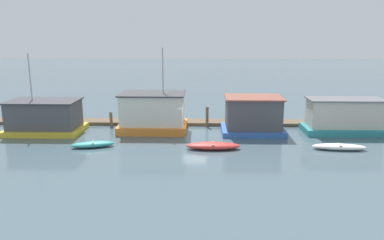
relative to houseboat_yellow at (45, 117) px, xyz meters
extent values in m
plane|color=#475B66|center=(13.15, 0.25, -1.41)|extent=(200.00, 200.00, 0.00)
cube|color=brown|center=(13.15, 3.64, -1.26)|extent=(42.40, 1.96, 0.30)
cube|color=gold|center=(0.00, 0.00, -1.17)|extent=(6.54, 4.11, 0.47)
cube|color=#4C4C51|center=(0.00, 0.00, 0.23)|extent=(5.81, 3.39, 2.34)
cube|color=#38383D|center=(0.00, 0.00, 1.46)|extent=(6.11, 3.69, 0.12)
cylinder|color=#B2B2B7|center=(-0.97, 0.00, 3.56)|extent=(0.12, 0.12, 4.07)
cube|color=orange|center=(9.56, 0.85, -1.06)|extent=(6.07, 4.10, 0.70)
cube|color=silver|center=(9.56, 0.85, 0.62)|extent=(5.49, 3.53, 2.67)
cube|color=#38383D|center=(9.56, 0.85, 2.01)|extent=(5.79, 3.83, 0.12)
cylinder|color=#B2B2B7|center=(10.54, 0.85, 4.06)|extent=(0.12, 0.12, 3.98)
cube|color=#3866B7|center=(18.54, 0.55, -1.18)|extent=(5.51, 4.16, 0.45)
cube|color=#4C4C51|center=(18.54, 0.55, 0.37)|extent=(4.71, 3.37, 2.67)
cube|color=brown|center=(18.54, 0.55, 1.77)|extent=(5.01, 3.67, 0.12)
cube|color=teal|center=(26.61, 0.63, -1.12)|extent=(7.05, 3.21, 0.57)
cube|color=beige|center=(26.61, 0.63, 0.36)|extent=(6.27, 2.42, 2.40)
cube|color=slate|center=(26.61, 0.63, 1.62)|extent=(6.57, 2.72, 0.12)
ellipsoid|color=teal|center=(5.52, -4.33, -1.18)|extent=(3.44, 1.86, 0.46)
cube|color=#997F60|center=(5.52, -4.33, -1.02)|extent=(0.38, 0.88, 0.08)
ellipsoid|color=red|center=(14.88, -4.53, -1.14)|extent=(4.18, 1.39, 0.54)
cube|color=#997F60|center=(14.88, -4.53, -0.95)|extent=(0.17, 1.12, 0.08)
ellipsoid|color=white|center=(24.51, -4.43, -1.18)|extent=(4.11, 1.33, 0.46)
cube|color=#997F60|center=(24.51, -4.43, -1.02)|extent=(0.22, 0.87, 0.08)
cylinder|color=brown|center=(14.49, 2.41, -0.45)|extent=(0.27, 0.27, 1.93)
cylinder|color=brown|center=(5.34, 2.41, -0.72)|extent=(0.28, 0.28, 1.39)
cylinder|color=brown|center=(9.15, 2.41, -0.46)|extent=(0.24, 0.24, 1.89)
camera|label=1|loc=(14.09, -32.05, 7.31)|focal=35.00mm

